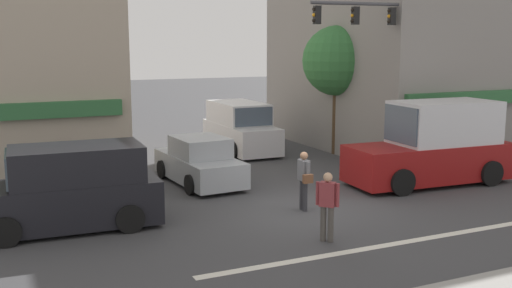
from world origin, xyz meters
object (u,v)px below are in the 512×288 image
object	(u,v)px
street_tree	(337,61)
van_waiting_far	(240,128)
pedestrian_mid_crossing	(304,177)
van_crossing_rightbound	(70,190)
box_truck_crossing_leftbound	(435,146)
pedestrian_far_side	(327,203)
sedan_parked_curbside	(199,163)
traffic_light_mast	(400,53)

from	to	relation	value
street_tree	van_waiting_far	size ratio (longest dim) A/B	1.16
street_tree	pedestrian_mid_crossing	bearing A→B (deg)	-127.98
van_crossing_rightbound	pedestrian_mid_crossing	world-z (taller)	van_crossing_rightbound
box_truck_crossing_leftbound	pedestrian_far_side	distance (m)	7.31
box_truck_crossing_leftbound	van_waiting_far	bearing A→B (deg)	113.31
street_tree	pedestrian_mid_crossing	size ratio (longest dim) A/B	3.21
pedestrian_far_side	van_crossing_rightbound	bearing A→B (deg)	146.19
sedan_parked_curbside	street_tree	bearing A→B (deg)	21.12
van_waiting_far	pedestrian_mid_crossing	bearing A→B (deg)	-102.51
box_truck_crossing_leftbound	van_waiting_far	world-z (taller)	box_truck_crossing_leftbound
traffic_light_mast	pedestrian_far_side	size ratio (longest dim) A/B	3.71
van_waiting_far	pedestrian_mid_crossing	distance (m)	9.43
street_tree	van_waiting_far	world-z (taller)	street_tree
sedan_parked_curbside	box_truck_crossing_leftbound	size ratio (longest dim) A/B	0.74
sedan_parked_curbside	van_crossing_rightbound	world-z (taller)	van_crossing_rightbound
traffic_light_mast	van_waiting_far	size ratio (longest dim) A/B	1.35
sedan_parked_curbside	pedestrian_far_side	distance (m)	6.89
sedan_parked_curbside	pedestrian_far_side	xyz separation A→B (m)	(0.76, -6.84, 0.24)
sedan_parked_curbside	pedestrian_far_side	world-z (taller)	pedestrian_far_side
street_tree	traffic_light_mast	bearing A→B (deg)	-89.59
street_tree	traffic_light_mast	distance (m)	4.01
box_truck_crossing_leftbound	pedestrian_far_side	world-z (taller)	box_truck_crossing_leftbound
box_truck_crossing_leftbound	van_waiting_far	distance (m)	8.87
box_truck_crossing_leftbound	van_waiting_far	xyz separation A→B (m)	(-3.51, 8.14, -0.25)
street_tree	traffic_light_mast	xyz separation A→B (m)	(0.03, -3.99, 0.42)
sedan_parked_curbside	van_waiting_far	size ratio (longest dim) A/B	0.91
pedestrian_mid_crossing	pedestrian_far_side	world-z (taller)	same
box_truck_crossing_leftbound	pedestrian_far_side	bearing A→B (deg)	-150.46
street_tree	sedan_parked_curbside	bearing A→B (deg)	-158.88
van_waiting_far	pedestrian_far_side	world-z (taller)	van_waiting_far
traffic_light_mast	sedan_parked_curbside	bearing A→B (deg)	169.79
traffic_light_mast	box_truck_crossing_leftbound	distance (m)	3.63
van_waiting_far	van_crossing_rightbound	bearing A→B (deg)	-135.15
van_crossing_rightbound	traffic_light_mast	bearing A→B (deg)	9.64
street_tree	traffic_light_mast	world-z (taller)	traffic_light_mast
box_truck_crossing_leftbound	pedestrian_mid_crossing	bearing A→B (deg)	-169.19
van_crossing_rightbound	van_waiting_far	bearing A→B (deg)	44.85
street_tree	sedan_parked_curbside	xyz separation A→B (m)	(-7.04, -2.72, -3.17)
box_truck_crossing_leftbound	traffic_light_mast	bearing A→B (deg)	91.28
sedan_parked_curbside	pedestrian_mid_crossing	bearing A→B (deg)	-70.07
sedan_parked_curbside	pedestrian_far_side	bearing A→B (deg)	-83.68
van_waiting_far	box_truck_crossing_leftbound	bearing A→B (deg)	-66.69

